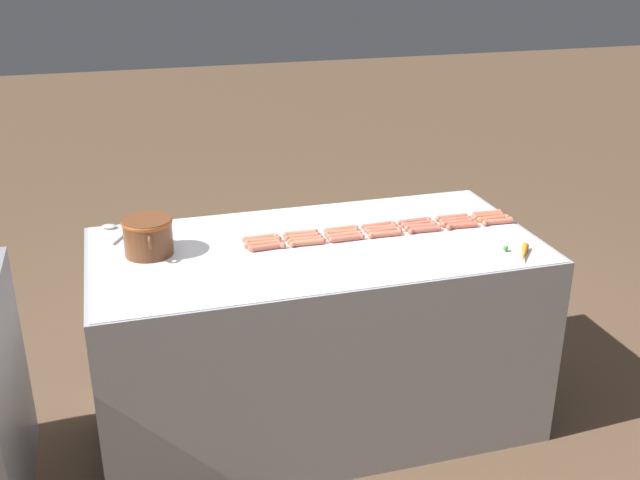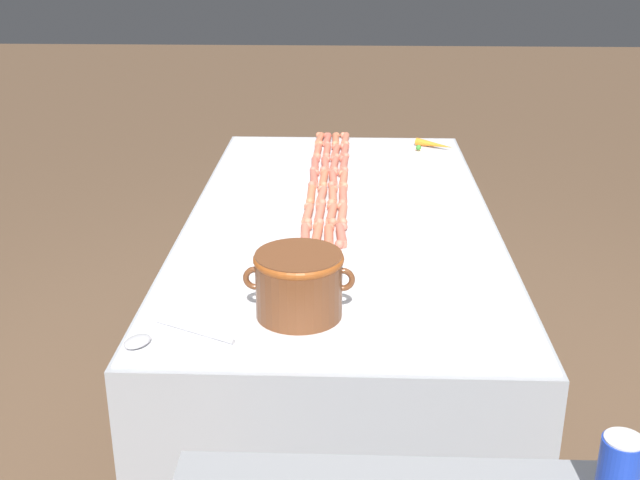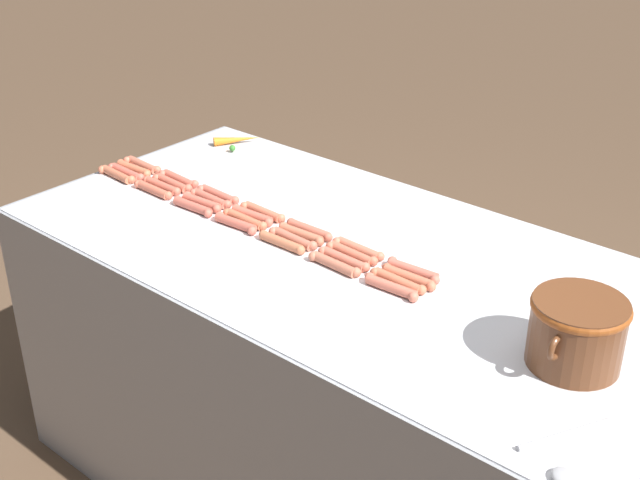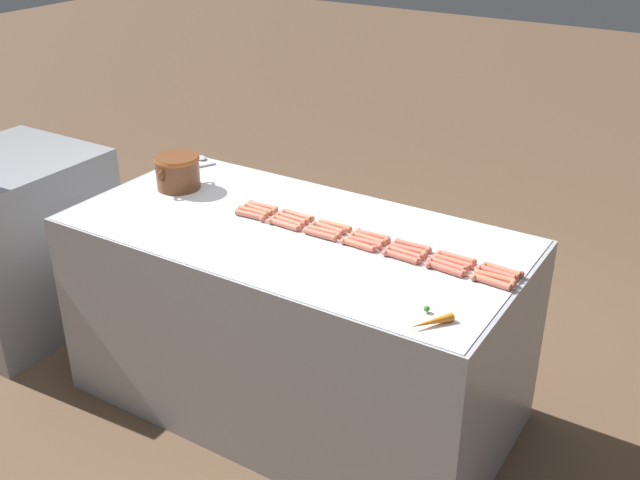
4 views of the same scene
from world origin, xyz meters
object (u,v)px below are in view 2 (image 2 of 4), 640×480
(hot_dog_19, at_px, (320,215))
(hot_dog_22, at_px, (318,151))
(soda_can, at_px, (619,472))
(hot_dog_8, at_px, (336,152))
(hot_dog_24, at_px, (314,179))
(hot_dog_23, at_px, (315,164))
(bean_pot, at_px, (299,281))
(hot_dog_7, at_px, (336,140))
(hot_dog_14, at_px, (327,140))
(hot_dog_2, at_px, (344,164))
(hot_dog_21, at_px, (320,139))
(serving_spoon, at_px, (157,338))
(hot_dog_10, at_px, (333,179))
(hot_dog_11, at_px, (333,196))
(hot_dog_0, at_px, (345,139))
(hot_dog_20, at_px, (317,235))
(hot_dog_18, at_px, (322,196))
(hot_dog_17, at_px, (324,179))
(hot_dog_27, at_px, (305,236))
(hot_dog_3, at_px, (344,180))
(hot_dog_6, at_px, (341,235))
(hot_dog_16, at_px, (325,164))
(hot_dog_1, at_px, (345,151))
(hot_dog_12, at_px, (332,214))
(carrot, at_px, (434,145))
(hot_dog_4, at_px, (343,196))
(hot_dog_9, at_px, (334,165))
(hot_dog_25, at_px, (311,195))
(hot_dog_26, at_px, (308,214))
(hot_dog_5, at_px, (342,214))
(hot_dog_15, at_px, (327,151))

(hot_dog_19, height_order, hot_dog_22, same)
(soda_can, bearing_deg, hot_dog_8, -77.35)
(hot_dog_24, bearing_deg, hot_dog_22, -89.83)
(hot_dog_23, distance_m, bean_pot, 1.23)
(hot_dog_7, distance_m, hot_dog_14, 0.04)
(hot_dog_2, height_order, hot_dog_21, same)
(hot_dog_8, height_order, serving_spoon, hot_dog_8)
(hot_dog_10, relative_size, hot_dog_11, 1.00)
(hot_dog_0, xyz_separation_m, hot_dog_20, (0.08, 1.11, 0.00))
(hot_dog_11, relative_size, hot_dog_14, 1.00)
(hot_dog_18, distance_m, hot_dog_23, 0.38)
(hot_dog_17, distance_m, soda_can, 1.82)
(hot_dog_27, bearing_deg, hot_dog_0, -95.66)
(hot_dog_2, height_order, hot_dog_19, same)
(hot_dog_3, height_order, hot_dog_6, same)
(hot_dog_0, bearing_deg, hot_dog_22, 59.60)
(hot_dog_7, distance_m, hot_dog_23, 0.38)
(hot_dog_3, distance_m, hot_dog_16, 0.20)
(hot_dog_14, height_order, hot_dog_17, same)
(hot_dog_0, height_order, hot_dog_27, same)
(hot_dog_1, xyz_separation_m, hot_dog_10, (0.04, 0.37, 0.00))
(hot_dog_12, relative_size, hot_dog_19, 1.00)
(hot_dog_18, height_order, hot_dog_21, same)
(hot_dog_19, xyz_separation_m, carrot, (-0.44, -0.85, 0.00))
(hot_dog_6, height_order, hot_dog_23, same)
(hot_dog_8, distance_m, hot_dog_20, 0.92)
(hot_dog_3, height_order, hot_dog_24, same)
(hot_dog_27, bearing_deg, carrot, -114.76)
(hot_dog_4, bearing_deg, hot_dog_27, 73.51)
(hot_dog_3, xyz_separation_m, carrot, (-0.37, -0.48, 0.00))
(hot_dog_2, xyz_separation_m, hot_dog_27, (0.11, 0.75, 0.00))
(hot_dog_9, bearing_deg, hot_dog_19, 86.34)
(hot_dog_7, relative_size, hot_dog_25, 1.00)
(soda_can, bearing_deg, hot_dog_12, -70.97)
(hot_dog_19, xyz_separation_m, hot_dog_26, (0.04, -0.00, 0.00))
(hot_dog_0, height_order, hot_dog_5, same)
(hot_dog_6, bearing_deg, soda_can, 110.30)
(hot_dog_16, bearing_deg, hot_dog_18, 89.92)
(hot_dog_20, bearing_deg, soda_can, 113.32)
(hot_dog_19, bearing_deg, hot_dog_23, -86.08)
(hot_dog_1, relative_size, hot_dog_17, 1.00)
(hot_dog_10, height_order, hot_dog_14, same)
(hot_dog_25, xyz_separation_m, serving_spoon, (0.30, 1.00, -0.01))
(hot_dog_5, distance_m, hot_dog_23, 0.56)
(hot_dog_22, height_order, carrot, carrot)
(hot_dog_1, xyz_separation_m, hot_dog_22, (0.11, 0.00, 0.00))
(hot_dog_6, height_order, hot_dog_15, same)
(hot_dog_8, bearing_deg, hot_dog_24, 78.78)
(hot_dog_14, relative_size, bean_pot, 0.63)
(hot_dog_1, xyz_separation_m, hot_dog_11, (0.04, 0.56, 0.00))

